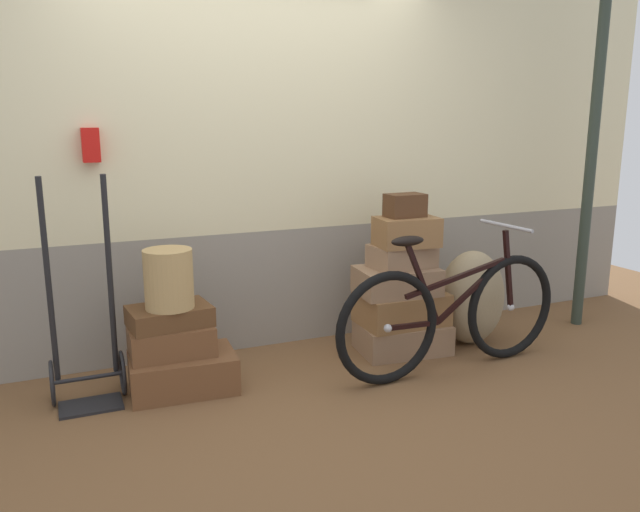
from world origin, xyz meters
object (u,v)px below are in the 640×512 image
bicycle (452,314)px  suitcase_5 (397,281)px  luggage_trolley (86,348)px  suitcase_0 (183,372)px  suitcase_2 (170,316)px  suitcase_4 (401,308)px  wicker_basket (169,279)px  suitcase_1 (171,340)px  suitcase_6 (402,256)px  burlap_sack (471,297)px  suitcase_3 (402,337)px  suitcase_7 (407,232)px  suitcase_8 (405,205)px

bicycle → suitcase_5: bearing=111.3°
luggage_trolley → suitcase_0: bearing=-7.1°
suitcase_2 → bicycle: bearing=-20.0°
suitcase_2 → suitcase_4: suitcase_2 is taller
wicker_basket → luggage_trolley: 0.59m
suitcase_1 → suitcase_2: suitcase_2 is taller
suitcase_0 → suitcase_5: suitcase_5 is taller
suitcase_5 → wicker_basket: (-1.51, -0.02, 0.17)m
wicker_basket → bicycle: size_ratio=0.21×
suitcase_6 → bicycle: bearing=-78.7°
suitcase_4 → suitcase_5: size_ratio=1.09×
suitcase_1 → suitcase_6: (1.55, 0.02, 0.36)m
wicker_basket → burlap_sack: bearing=-1.0°
suitcase_3 → bicycle: 0.50m
luggage_trolley → burlap_sack: size_ratio=1.91×
suitcase_1 → suitcase_2: size_ratio=1.04×
suitcase_3 → suitcase_6: bearing=130.9°
suitcase_4 → burlap_sack: bearing=-5.7°
suitcase_4 → suitcase_7: suitcase_7 is taller
suitcase_3 → bicycle: (0.11, -0.41, 0.27)m
suitcase_3 → suitcase_7: 0.74m
bicycle → burlap_sack: bearing=40.9°
suitcase_4 → burlap_sack: 0.54m
suitcase_2 → suitcase_7: 1.61m
suitcase_6 → luggage_trolley: bearing=175.2°
suitcase_1 → suitcase_6: bearing=1.5°
suitcase_4 → suitcase_8: size_ratio=2.29×
suitcase_4 → luggage_trolley: (-2.02, 0.02, 0.01)m
suitcase_6 → burlap_sack: suitcase_6 is taller
suitcase_8 → burlap_sack: bearing=-6.0°
suitcase_5 → wicker_basket: wicker_basket is taller
suitcase_3 → luggage_trolley: luggage_trolley is taller
suitcase_3 → suitcase_2: bearing=-174.2°
suitcase_2 → luggage_trolley: luggage_trolley is taller
suitcase_2 → suitcase_6: suitcase_6 is taller
suitcase_7 → burlap_sack: (0.53, -0.02, -0.50)m
suitcase_3 → wicker_basket: 1.66m
suitcase_0 → suitcase_2: (-0.05, 0.06, 0.34)m
suitcase_3 → burlap_sack: 0.58m
suitcase_5 → suitcase_7: size_ratio=1.33×
wicker_basket → suitcase_4: bearing=0.8°
suitcase_8 → luggage_trolley: luggage_trolley is taller
suitcase_7 → suitcase_2: bearing=-176.7°
suitcase_4 → burlap_sack: burlap_sack is taller
suitcase_5 → bicycle: (0.16, -0.41, -0.13)m
suitcase_2 → luggage_trolley: bearing=173.2°
wicker_basket → luggage_trolley: luggage_trolley is taller
suitcase_6 → suitcase_3: bearing=-60.1°
suitcase_0 → suitcase_7: suitcase_7 is taller
suitcase_2 → burlap_sack: size_ratio=0.68×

